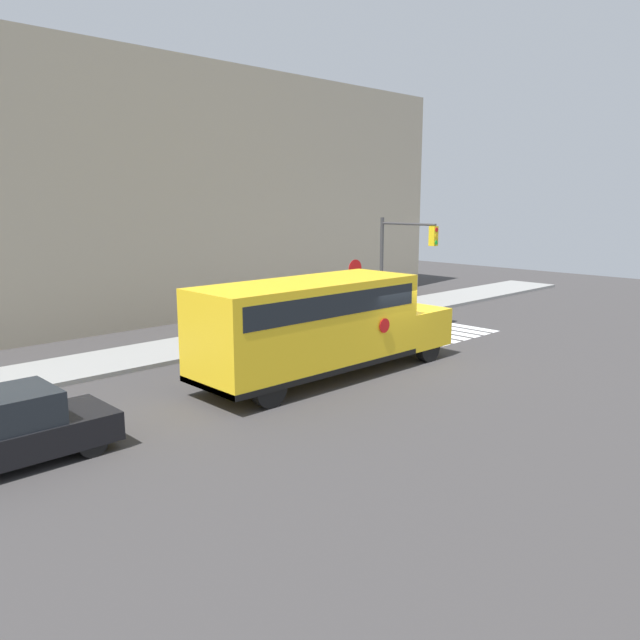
{
  "coord_description": "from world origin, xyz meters",
  "views": [
    {
      "loc": [
        -15.03,
        -12.54,
        5.26
      ],
      "look_at": [
        -1.95,
        1.09,
        1.64
      ],
      "focal_mm": 35.0,
      "sensor_mm": 36.0,
      "label": 1
    }
  ],
  "objects_px": {
    "stop_sign": "(355,281)",
    "traffic_light": "(400,254)",
    "school_bus": "(318,323)",
    "parked_car": "(5,430)"
  },
  "relations": [
    {
      "from": "traffic_light",
      "to": "stop_sign",
      "type": "bearing_deg",
      "value": 145.44
    },
    {
      "from": "stop_sign",
      "to": "traffic_light",
      "type": "relative_size",
      "value": 0.62
    },
    {
      "from": "school_bus",
      "to": "traffic_light",
      "type": "relative_size",
      "value": 2.0
    },
    {
      "from": "stop_sign",
      "to": "traffic_light",
      "type": "distance_m",
      "value": 2.29
    },
    {
      "from": "parked_car",
      "to": "stop_sign",
      "type": "xyz_separation_m",
      "value": [
        15.74,
        5.14,
        1.15
      ]
    },
    {
      "from": "stop_sign",
      "to": "traffic_light",
      "type": "height_order",
      "value": "traffic_light"
    },
    {
      "from": "school_bus",
      "to": "stop_sign",
      "type": "bearing_deg",
      "value": 35.73
    },
    {
      "from": "school_bus",
      "to": "stop_sign",
      "type": "relative_size",
      "value": 3.23
    },
    {
      "from": "school_bus",
      "to": "stop_sign",
      "type": "xyz_separation_m",
      "value": [
        6.85,
        4.93,
        0.2
      ]
    },
    {
      "from": "school_bus",
      "to": "traffic_light",
      "type": "bearing_deg",
      "value": 24.13
    }
  ]
}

